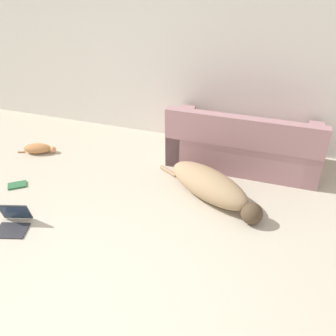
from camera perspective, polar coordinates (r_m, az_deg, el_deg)
The scene contains 7 objects.
ground_plane at distance 3.51m, azimuth -14.97°, elevation -21.07°, with size 20.00×20.00×0.00m, color #BCB29E.
wall_back at distance 5.58m, azimuth 2.75°, elevation 16.07°, with size 7.65×0.06×2.42m.
couch at distance 5.23m, azimuth 11.42°, elevation 3.27°, with size 2.01×0.85×0.85m.
dog at distance 4.52m, azimuth 6.65°, elevation -2.80°, with size 1.50×0.97×0.36m.
cat at distance 5.83m, azimuth -19.14°, elevation 2.83°, with size 0.56×0.31×0.14m.
laptop_open at distance 4.48m, azimuth -22.44°, elevation -7.28°, with size 0.41×0.42×0.26m.
book_green at distance 5.18m, azimuth -22.00°, elevation -2.43°, with size 0.27×0.25×0.02m.
Camera 1 is at (1.43, -1.64, 2.75)m, focal length 40.00 mm.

